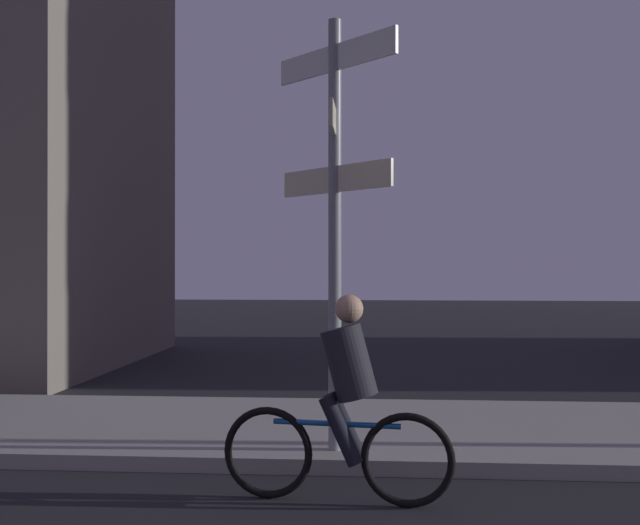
% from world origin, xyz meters
% --- Properties ---
extents(sidewalk_kerb, '(40.00, 3.12, 0.14)m').
position_xyz_m(sidewalk_kerb, '(0.00, 7.40, 0.07)').
color(sidewalk_kerb, '#9E9991').
rests_on(sidewalk_kerb, ground_plane).
extents(signpost, '(1.13, 1.17, 3.96)m').
position_xyz_m(signpost, '(0.07, 6.22, 2.49)').
color(signpost, gray).
rests_on(signpost, sidewalk_kerb).
extents(cyclist, '(1.81, 0.38, 1.61)m').
position_xyz_m(cyclist, '(0.20, 5.07, 0.75)').
color(cyclist, black).
rests_on(cyclist, ground_plane).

